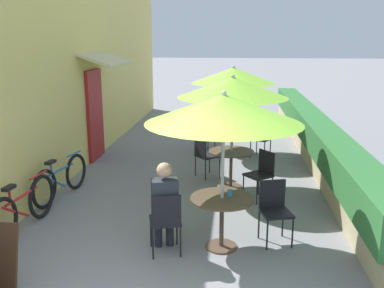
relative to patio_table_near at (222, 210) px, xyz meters
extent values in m
cube|color=#E0CC6B|center=(-3.29, 4.89, 1.55)|extent=(0.24, 13.36, 4.20)
cube|color=maroon|center=(-3.13, 4.22, 0.50)|extent=(0.08, 0.96, 2.10)
cube|color=beige|center=(-2.82, 4.22, 1.80)|extent=(0.78, 1.80, 0.30)
cube|color=tan|center=(2.01, 4.79, -0.33)|extent=(0.44, 12.36, 0.45)
cube|color=#2D6B33|center=(2.01, 4.79, 0.18)|extent=(0.60, 11.75, 0.56)
cylinder|color=brown|center=(0.00, 0.00, -0.54)|extent=(0.44, 0.44, 0.02)
cylinder|color=brown|center=(0.00, 0.00, -0.19)|extent=(0.06, 0.06, 0.70)
cylinder|color=brown|center=(0.00, 0.00, 0.16)|extent=(0.86, 0.86, 0.02)
cylinder|color=#B7B7BC|center=(0.00, 0.00, 0.48)|extent=(0.04, 0.04, 2.06)
cone|color=#8CD138|center=(0.00, 0.00, 1.38)|extent=(2.03, 2.03, 0.37)
sphere|color=#B7B7BC|center=(0.00, 0.00, 1.57)|extent=(0.07, 0.07, 0.07)
cube|color=black|center=(-0.74, -0.20, -0.10)|extent=(0.49, 0.49, 0.04)
cube|color=black|center=(-0.69, -0.38, 0.11)|extent=(0.37, 0.13, 0.42)
cylinder|color=black|center=(-0.62, 0.02, -0.33)|extent=(0.02, 0.02, 0.45)
cylinder|color=black|center=(-0.96, -0.08, -0.33)|extent=(0.02, 0.02, 0.45)
cylinder|color=black|center=(-0.52, -0.33, -0.33)|extent=(0.02, 0.02, 0.45)
cylinder|color=black|center=(-0.87, -0.42, -0.33)|extent=(0.02, 0.02, 0.45)
cylinder|color=#23232D|center=(-0.71, -0.01, -0.32)|extent=(0.11, 0.11, 0.47)
cylinder|color=#23232D|center=(-0.87, -0.05, -0.32)|extent=(0.11, 0.11, 0.47)
cube|color=#23232D|center=(-0.77, -0.12, -0.02)|extent=(0.38, 0.43, 0.12)
cube|color=#282D38|center=(-0.74, -0.22, 0.23)|extent=(0.39, 0.30, 0.50)
sphere|color=tan|center=(-0.74, -0.20, 0.60)|extent=(0.20, 0.20, 0.20)
cube|color=black|center=(0.74, 0.20, -0.10)|extent=(0.49, 0.49, 0.04)
cube|color=black|center=(0.69, 0.38, 0.11)|extent=(0.37, 0.13, 0.42)
cylinder|color=black|center=(0.62, -0.02, -0.33)|extent=(0.02, 0.02, 0.45)
cylinder|color=black|center=(0.96, 0.08, -0.33)|extent=(0.02, 0.02, 0.45)
cylinder|color=black|center=(0.52, 0.33, -0.33)|extent=(0.02, 0.02, 0.45)
cylinder|color=black|center=(0.87, 0.42, -0.33)|extent=(0.02, 0.02, 0.45)
cylinder|color=teal|center=(0.10, 0.07, 0.22)|extent=(0.07, 0.07, 0.09)
cylinder|color=brown|center=(0.09, 2.47, -0.54)|extent=(0.44, 0.44, 0.02)
cylinder|color=brown|center=(0.09, 2.47, -0.19)|extent=(0.06, 0.06, 0.70)
cylinder|color=brown|center=(0.09, 2.47, 0.16)|extent=(0.86, 0.86, 0.02)
cylinder|color=#B7B7BC|center=(0.09, 2.47, 0.48)|extent=(0.04, 0.04, 2.06)
cone|color=#8CD138|center=(0.09, 2.47, 1.38)|extent=(2.03, 2.03, 0.37)
sphere|color=#B7B7BC|center=(0.09, 2.47, 1.57)|extent=(0.07, 0.07, 0.07)
cube|color=black|center=(0.58, 1.87, -0.10)|extent=(0.56, 0.56, 0.04)
cube|color=black|center=(0.72, 1.99, 0.11)|extent=(0.26, 0.31, 0.42)
cylinder|color=black|center=(0.32, 1.90, -0.33)|extent=(0.02, 0.02, 0.45)
cylinder|color=black|center=(0.55, 1.62, -0.33)|extent=(0.02, 0.02, 0.45)
cylinder|color=black|center=(0.60, 2.12, -0.33)|extent=(0.02, 0.02, 0.45)
cylinder|color=black|center=(0.83, 1.84, -0.33)|extent=(0.02, 0.02, 0.45)
cube|color=black|center=(-0.40, 3.07, -0.10)|extent=(0.56, 0.56, 0.04)
cube|color=black|center=(-0.54, 2.95, 0.11)|extent=(0.26, 0.31, 0.42)
cylinder|color=black|center=(-0.14, 3.04, -0.33)|extent=(0.02, 0.02, 0.45)
cylinder|color=black|center=(-0.37, 3.32, -0.33)|extent=(0.02, 0.02, 0.45)
cylinder|color=black|center=(-0.42, 2.81, -0.33)|extent=(0.02, 0.02, 0.45)
cylinder|color=black|center=(-0.65, 3.09, -0.33)|extent=(0.02, 0.02, 0.45)
cylinder|color=brown|center=(0.08, 5.05, -0.54)|extent=(0.44, 0.44, 0.02)
cylinder|color=brown|center=(0.08, 5.05, -0.19)|extent=(0.06, 0.06, 0.70)
cylinder|color=brown|center=(0.08, 5.05, 0.16)|extent=(0.86, 0.86, 0.02)
cylinder|color=#B7B7BC|center=(0.08, 5.05, 0.48)|extent=(0.04, 0.04, 2.06)
cone|color=#8CD138|center=(0.08, 5.05, 1.38)|extent=(2.03, 2.03, 0.37)
sphere|color=#B7B7BC|center=(0.08, 5.05, 1.57)|extent=(0.07, 0.07, 0.07)
cube|color=black|center=(-0.61, 5.40, -0.10)|extent=(0.54, 0.54, 0.04)
cube|color=black|center=(-0.69, 5.23, 0.11)|extent=(0.35, 0.20, 0.42)
cylinder|color=black|center=(-0.37, 5.48, -0.33)|extent=(0.02, 0.02, 0.45)
cylinder|color=black|center=(-0.69, 5.64, -0.33)|extent=(0.02, 0.02, 0.45)
cylinder|color=black|center=(-0.53, 5.15, -0.33)|extent=(0.02, 0.02, 0.45)
cylinder|color=black|center=(-0.85, 5.32, -0.33)|extent=(0.02, 0.02, 0.45)
cube|color=black|center=(0.77, 4.71, -0.10)|extent=(0.54, 0.54, 0.04)
cube|color=black|center=(0.86, 4.87, 0.11)|extent=(0.35, 0.20, 0.42)
cylinder|color=black|center=(0.53, 4.63, -0.33)|extent=(0.02, 0.02, 0.45)
cylinder|color=black|center=(0.85, 4.47, -0.33)|extent=(0.02, 0.02, 0.45)
cylinder|color=black|center=(0.69, 4.95, -0.33)|extent=(0.02, 0.02, 0.45)
cylinder|color=black|center=(1.01, 4.79, -0.33)|extent=(0.02, 0.02, 0.45)
cylinder|color=#B73D3D|center=(0.19, 5.17, 0.22)|extent=(0.07, 0.07, 0.09)
torus|color=black|center=(-2.89, 0.73, -0.20)|extent=(0.13, 0.70, 0.70)
torus|color=black|center=(-2.99, -0.27, -0.20)|extent=(0.13, 0.70, 0.70)
cylinder|color=#B21E1E|center=(-2.94, 0.23, -0.01)|extent=(0.12, 0.79, 0.04)
cylinder|color=#B21E1E|center=(-2.96, 0.06, -0.18)|extent=(0.10, 0.58, 0.38)
cylinder|color=#B21E1E|center=(-2.97, -0.05, 0.10)|extent=(0.04, 0.04, 0.25)
cube|color=black|center=(-2.97, -0.05, 0.22)|extent=(0.12, 0.23, 0.05)
cylinder|color=#B21E1E|center=(-2.90, 0.69, 0.17)|extent=(0.08, 0.46, 0.03)
torus|color=black|center=(-2.84, 2.10, -0.21)|extent=(0.17, 0.68, 0.68)
torus|color=black|center=(-3.01, 1.10, -0.21)|extent=(0.17, 0.68, 0.68)
cylinder|color=#236BA8|center=(-2.92, 1.60, -0.03)|extent=(0.17, 0.78, 0.04)
cylinder|color=#236BA8|center=(-2.95, 1.42, -0.20)|extent=(0.14, 0.58, 0.38)
cylinder|color=#236BA8|center=(-2.97, 1.32, 0.07)|extent=(0.04, 0.04, 0.24)
cube|color=black|center=(-2.97, 1.32, 0.19)|extent=(0.14, 0.23, 0.05)
cylinder|color=#236BA8|center=(-2.84, 2.06, 0.14)|extent=(0.11, 0.46, 0.03)
camera|label=1|loc=(0.15, -5.39, 2.25)|focal=40.00mm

